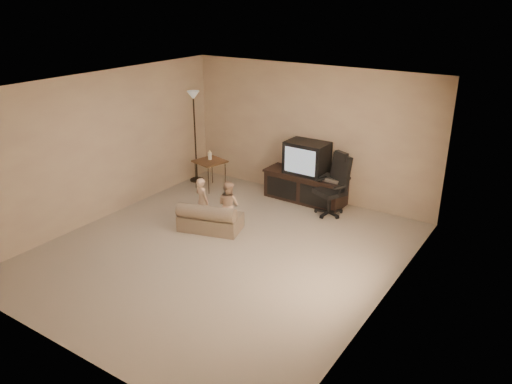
% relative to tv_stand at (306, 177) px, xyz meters
% --- Properties ---
extents(floor, '(5.50, 5.50, 0.00)m').
position_rel_tv_stand_xyz_m(floor, '(-0.11, -2.49, -0.48)').
color(floor, '#B4A68F').
rests_on(floor, ground).
extents(room_shell, '(5.50, 5.50, 5.50)m').
position_rel_tv_stand_xyz_m(room_shell, '(-0.11, -2.49, 1.04)').
color(room_shell, silver).
rests_on(room_shell, floor).
extents(tv_stand, '(1.61, 0.62, 1.14)m').
position_rel_tv_stand_xyz_m(tv_stand, '(0.00, 0.00, 0.00)').
color(tv_stand, black).
rests_on(tv_stand, floor).
extents(office_chair, '(0.68, 0.70, 1.13)m').
position_rel_tv_stand_xyz_m(office_chair, '(0.68, -0.29, -0.07)').
color(office_chair, black).
rests_on(office_chair, floor).
extents(side_table, '(0.64, 0.64, 0.79)m').
position_rel_tv_stand_xyz_m(side_table, '(-1.89, -0.50, 0.09)').
color(side_table, brown).
rests_on(side_table, floor).
extents(floor_lamp, '(0.29, 0.29, 1.88)m').
position_rel_tv_stand_xyz_m(floor_lamp, '(-2.41, -0.31, 0.89)').
color(floor_lamp, black).
rests_on(floor_lamp, floor).
extents(child_sofa, '(1.11, 0.82, 0.49)m').
position_rel_tv_stand_xyz_m(child_sofa, '(-0.72, -2.02, -0.28)').
color(child_sofa, gray).
rests_on(child_sofa, floor).
extents(toddler_left, '(0.34, 0.29, 0.81)m').
position_rel_tv_stand_xyz_m(toddler_left, '(-1.01, -1.85, -0.07)').
color(toddler_left, '#DEB08A').
rests_on(toddler_left, floor).
extents(toddler_right, '(0.42, 0.26, 0.81)m').
position_rel_tv_stand_xyz_m(toddler_right, '(-0.53, -1.74, -0.07)').
color(toddler_right, '#DEB08A').
rests_on(toddler_right, floor).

